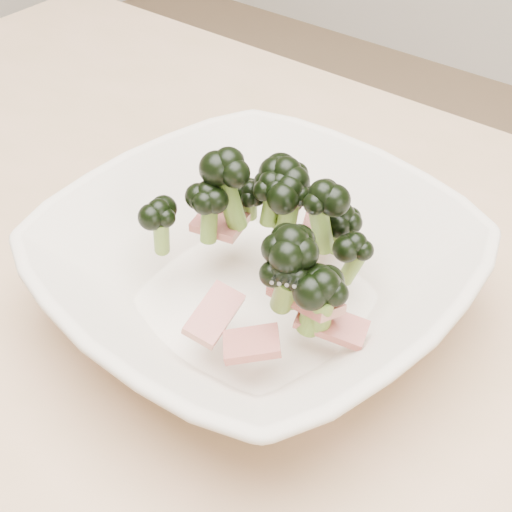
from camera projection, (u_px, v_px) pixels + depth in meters
name	position (u px, v px, depth m)	size (l,w,h in m)	color
dining_table	(211.00, 396.00, 0.61)	(1.20, 0.80, 0.75)	tan
broccoli_dish	(259.00, 265.00, 0.53)	(0.33, 0.33, 0.13)	beige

